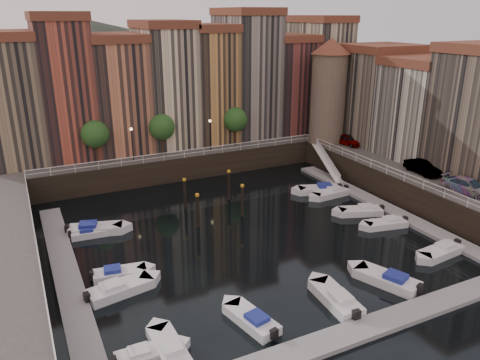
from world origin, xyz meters
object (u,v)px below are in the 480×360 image
gangway (327,161)px  car_b (422,168)px  boat_left_2 (119,273)px  mooring_pilings (214,198)px  car_a (348,141)px  boat_left_0 (147,354)px  corner_tower (329,90)px  car_c (468,187)px  boat_left_1 (119,289)px

gangway → car_b: 12.37m
car_b → boat_left_2: bearing=-173.1°
mooring_pilings → car_a: car_a is taller
gangway → boat_left_0: 38.06m
corner_tower → boat_left_0: corner_tower is taller
car_a → car_c: 19.53m
gangway → car_a: size_ratio=2.02×
boat_left_1 → car_b: size_ratio=1.17×
boat_left_1 → car_a: 38.70m
mooring_pilings → boat_left_0: bearing=-123.6°
boat_left_1 → car_a: size_ratio=1.28×
boat_left_0 → car_c: (33.77, 5.39, 3.43)m
corner_tower → car_b: size_ratio=3.07×
boat_left_0 → boat_left_1: 7.76m
mooring_pilings → car_a: bearing=15.8°
corner_tower → boat_left_0: size_ratio=3.32×
mooring_pilings → car_a: 23.16m
boat_left_2 → car_a: bearing=32.0°
gangway → car_c: size_ratio=1.60×
gangway → boat_left_2: 32.38m
gangway → car_a: (4.47, 1.66, 1.79)m
corner_tower → car_a: 7.26m
mooring_pilings → car_b: 23.18m
boat_left_2 → mooring_pilings: bearing=44.1°
gangway → mooring_pilings: size_ratio=1.37×
boat_left_1 → car_a: car_a is taller
mooring_pilings → car_b: (22.06, -6.82, 2.09)m
mooring_pilings → boat_left_1: 16.48m
gangway → mooring_pilings: (-17.73, -4.63, -0.27)m
corner_tower → mooring_pilings: bearing=-156.1°
corner_tower → boat_left_2: size_ratio=3.11×
boat_left_0 → gangway: bearing=38.6°
car_c → corner_tower: bearing=80.7°
mooring_pilings → gangway: bearing=14.6°
mooring_pilings → car_c: bearing=-31.7°
boat_left_1 → boat_left_2: (0.50, 2.39, -0.06)m
gangway → boat_left_1: bearing=-152.7°
car_c → boat_left_0: bearing=177.8°
mooring_pilings → boat_left_0: mooring_pilings is taller
corner_tower → boat_left_0: 44.23m
corner_tower → boat_left_1: corner_tower is taller
car_c → car_a: bearing=76.4°
boat_left_0 → car_b: 36.55m
car_c → boat_left_2: bearing=160.6°
boat_left_2 → gangway: bearing=32.4°
gangway → boat_left_0: size_ratio=2.00×
car_a → car_c: size_ratio=0.79×
boat_left_1 → car_b: car_b is taller
boat_left_1 → car_c: (33.74, -2.37, 3.36)m
boat_left_2 → car_b: size_ratio=0.99×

